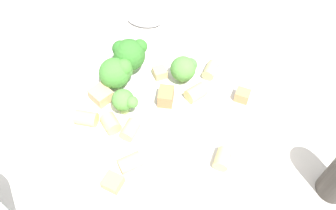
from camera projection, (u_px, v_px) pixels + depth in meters
The scene contains 19 objects.
ground_plane at pixel (168, 126), 0.41m from camera, with size 2.00×2.00×0.00m, color beige.
pasta_bowl at pixel (168, 117), 0.40m from camera, with size 0.27×0.27×0.03m.
broccoli_floret_0 at pixel (129, 54), 0.41m from camera, with size 0.04×0.04×0.05m.
broccoli_floret_1 at pixel (117, 72), 0.39m from camera, with size 0.04×0.04×0.04m.
broccoli_floret_2 at pixel (184, 68), 0.40m from camera, with size 0.03×0.03×0.04m.
broccoli_floret_3 at pixel (124, 101), 0.37m from camera, with size 0.03×0.03×0.03m.
rigatoni_0 at pixel (223, 159), 0.34m from camera, with size 0.02×0.02×0.02m, color #E0C67F.
rigatoni_1 at pixel (111, 123), 0.37m from camera, with size 0.02×0.02×0.02m, color #E0C67F.
rigatoni_2 at pixel (130, 163), 0.34m from camera, with size 0.02×0.02×0.02m, color #E0C67F.
rigatoni_3 at pixel (130, 130), 0.36m from camera, with size 0.02×0.02×0.02m, color #E0C67F.
rigatoni_4 at pixel (86, 117), 0.37m from camera, with size 0.02×0.02×0.03m, color #E0C67F.
rigatoni_5 at pixel (211, 70), 0.42m from camera, with size 0.02×0.02×0.03m, color #E0C67F.
rigatoni_6 at pixel (196, 93), 0.39m from camera, with size 0.02×0.02×0.02m, color #E0C67F.
chicken_chunk_0 at pixel (161, 73), 0.42m from camera, with size 0.02×0.02×0.01m, color tan.
chicken_chunk_1 at pixel (168, 96), 0.39m from camera, with size 0.02×0.02×0.02m, color #A87A4C.
chicken_chunk_2 at pixel (243, 96), 0.39m from camera, with size 0.02×0.01×0.01m, color tan.
chicken_chunk_3 at pixel (113, 182), 0.33m from camera, with size 0.02×0.02×0.01m, color tan.
chicken_chunk_4 at pixel (101, 95), 0.39m from camera, with size 0.02×0.02×0.01m, color tan.
spoon at pixel (157, 23), 0.53m from camera, with size 0.10×0.17×0.01m.
Camera 1 is at (0.23, -0.04, 0.34)m, focal length 35.00 mm.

